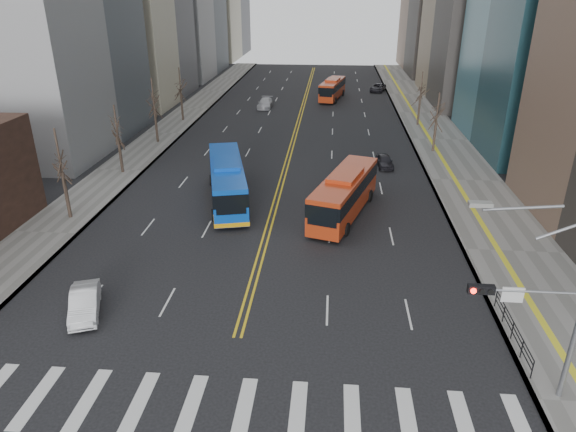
{
  "coord_description": "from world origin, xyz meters",
  "views": [
    {
      "loc": [
        4.59,
        -16.78,
        16.94
      ],
      "look_at": [
        2.14,
        11.37,
        4.31
      ],
      "focal_mm": 32.0,
      "sensor_mm": 36.0,
      "label": 1
    }
  ],
  "objects": [
    {
      "name": "blue_bus",
      "position": [
        -4.17,
        23.83,
        1.93
      ],
      "size": [
        5.68,
        12.96,
        3.68
      ],
      "color": "#0B45B3",
      "rests_on": "ground"
    },
    {
      "name": "crosswalk",
      "position": [
        0.0,
        0.0,
        0.01
      ],
      "size": [
        26.7,
        4.0,
        0.01
      ],
      "color": "silver",
      "rests_on": "ground"
    },
    {
      "name": "centerline",
      "position": [
        0.0,
        55.0,
        0.01
      ],
      "size": [
        0.55,
        100.0,
        0.01
      ],
      "color": "gold",
      "rests_on": "ground"
    },
    {
      "name": "pedestrian_railing",
      "position": [
        14.3,
        6.0,
        0.82
      ],
      "size": [
        0.06,
        6.06,
        1.02
      ],
      "color": "black",
      "rests_on": "sidewalk_right"
    },
    {
      "name": "car_silver",
      "position": [
        -5.7,
        61.26,
        0.72
      ],
      "size": [
        2.09,
        4.99,
        1.44
      ],
      "primitive_type": "imported",
      "rotation": [
        0.0,
        0.0,
        -0.02
      ],
      "color": "#ACABB1",
      "rests_on": "ground"
    },
    {
      "name": "red_bus_far",
      "position": [
        4.47,
        68.93,
        1.86
      ],
      "size": [
        4.38,
        10.7,
        3.33
      ],
      "color": "#A52E11",
      "rests_on": "ground"
    },
    {
      "name": "ground",
      "position": [
        0.0,
        0.0,
        0.0
      ],
      "size": [
        220.0,
        220.0,
        0.0
      ],
      "primitive_type": "plane",
      "color": "black"
    },
    {
      "name": "street_trees",
      "position": [
        -7.18,
        34.55,
        4.87
      ],
      "size": [
        35.2,
        47.2,
        7.6
      ],
      "color": "#30261D",
      "rests_on": "ground"
    },
    {
      "name": "car_dark_mid",
      "position": [
        10.12,
        34.19,
        0.63
      ],
      "size": [
        1.79,
        3.8,
        1.26
      ],
      "primitive_type": "imported",
      "rotation": [
        0.0,
        0.0,
        0.09
      ],
      "color": "black",
      "rests_on": "ground"
    },
    {
      "name": "sidewalk_right",
      "position": [
        17.5,
        45.0,
        0.07
      ],
      "size": [
        7.0,
        130.0,
        0.15
      ],
      "primitive_type": "cube",
      "color": "slate",
      "rests_on": "ground"
    },
    {
      "name": "red_bus_near",
      "position": [
        5.79,
        21.67,
        2.0
      ],
      "size": [
        5.83,
        11.62,
        3.6
      ],
      "color": "#A52E11",
      "rests_on": "ground"
    },
    {
      "name": "signal_mast",
      "position": [
        13.77,
        2.0,
        4.86
      ],
      "size": [
        5.37,
        0.37,
        9.39
      ],
      "color": "gray",
      "rests_on": "ground"
    },
    {
      "name": "car_dark_far",
      "position": [
        12.5,
        76.54,
        0.66
      ],
      "size": [
        3.43,
        5.19,
        1.33
      ],
      "primitive_type": "imported",
      "rotation": [
        0.0,
        0.0,
        -0.28
      ],
      "color": "black",
      "rests_on": "ground"
    },
    {
      "name": "car_white",
      "position": [
        -8.94,
        6.49,
        0.7
      ],
      "size": [
        2.86,
        4.47,
        1.39
      ],
      "primitive_type": "imported",
      "rotation": [
        0.0,
        0.0,
        0.36
      ],
      "color": "silver",
      "rests_on": "ground"
    },
    {
      "name": "sidewalk_left",
      "position": [
        -16.5,
        45.0,
        0.07
      ],
      "size": [
        5.0,
        130.0,
        0.15
      ],
      "primitive_type": "cube",
      "color": "slate",
      "rests_on": "ground"
    }
  ]
}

